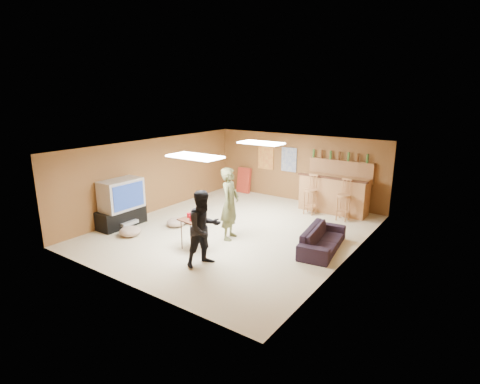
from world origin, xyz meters
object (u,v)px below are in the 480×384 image
Objects in this scene: tv_body at (121,194)px; bar_counter at (334,194)px; sofa at (323,239)px; person_black at (204,228)px; person_olive at (230,204)px; tray_table at (192,234)px.

tv_body reaches higher than bar_counter.
sofa is (5.01, 1.64, -0.64)m from tv_body.
bar_counter is at bearing 9.15° from person_black.
bar_counter is 1.12× the size of sofa.
tv_body is at bearing 99.78° from sofa.
person_olive is 2.34m from sofa.
person_olive is at bearing -110.56° from bar_counter.
bar_counter is 5.04m from person_black.
bar_counter is (4.15, 4.45, -0.35)m from tv_body.
bar_counter is 1.24× the size of person_black.
tv_body is 0.62× the size of sofa.
tv_body is 0.62× the size of person_olive.
tray_table is (-1.62, -4.49, -0.19)m from bar_counter.
person_black is 2.80m from sofa.
tv_body reaches higher than tray_table.
person_olive reaches higher than sofa.
sofa is 2.48× the size of tray_table.
bar_counter is at bearing 47.00° from tv_body.
tv_body is 1.53× the size of tray_table.
person_black reaches higher than tray_table.
bar_counter is 2.77× the size of tray_table.
tv_body reaches higher than sofa.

